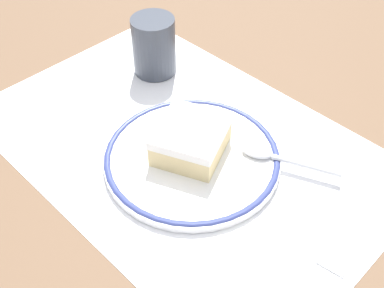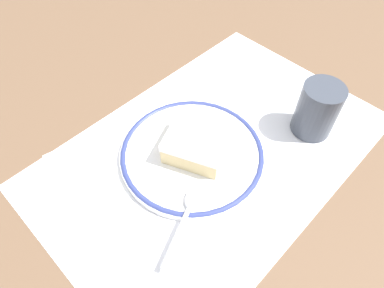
% 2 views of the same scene
% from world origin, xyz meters
% --- Properties ---
extents(ground_plane, '(2.40, 2.40, 0.00)m').
position_xyz_m(ground_plane, '(0.00, 0.00, 0.00)').
color(ground_plane, brown).
extents(placemat, '(0.54, 0.36, 0.00)m').
position_xyz_m(placemat, '(0.00, 0.00, 0.00)').
color(placemat, white).
rests_on(placemat, ground_plane).
extents(plate, '(0.22, 0.22, 0.01)m').
position_xyz_m(plate, '(-0.03, 0.01, 0.01)').
color(plate, white).
rests_on(plate, placemat).
extents(cake_slice, '(0.11, 0.11, 0.04)m').
position_xyz_m(cake_slice, '(-0.02, 0.01, 0.03)').
color(cake_slice, beige).
rests_on(cake_slice, plate).
extents(spoon, '(0.12, 0.06, 0.01)m').
position_xyz_m(spoon, '(-0.11, -0.05, 0.02)').
color(spoon, silver).
rests_on(spoon, plate).
extents(cup, '(0.06, 0.06, 0.09)m').
position_xyz_m(cup, '(0.15, -0.08, 0.04)').
color(cup, '#383D47').
rests_on(cup, placemat).
extents(napkin, '(0.12, 0.16, 0.00)m').
position_xyz_m(napkin, '(-0.17, 0.10, 0.00)').
color(napkin, white).
rests_on(napkin, placemat).
extents(sugar_packet, '(0.04, 0.05, 0.01)m').
position_xyz_m(sugar_packet, '(-0.24, -0.00, 0.00)').
color(sugar_packet, white).
rests_on(sugar_packet, placemat).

